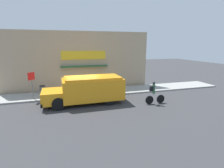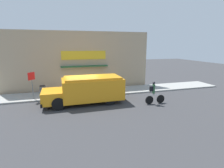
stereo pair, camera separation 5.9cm
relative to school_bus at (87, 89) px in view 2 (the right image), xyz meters
name	(u,v)px [view 2 (the right image)]	position (x,y,z in m)	size (l,w,h in m)	color
ground_plane	(83,98)	(-0.16, 1.31, -1.07)	(70.00, 70.00, 0.00)	#38383A
sidewalk	(82,93)	(-0.16, 2.62, -1.01)	(28.00, 2.63, 0.12)	#999993
storefront	(79,61)	(-0.15, 4.35, 1.75)	(14.37, 0.75, 5.65)	tan
school_bus	(87,89)	(0.00, 0.00, 0.00)	(5.97, 2.74, 2.02)	orange
cyclist	(154,93)	(4.75, -1.64, -0.25)	(1.59, 0.20, 1.71)	black
stop_sign_post	(32,81)	(-4.09, 1.81, 0.53)	(0.45, 0.45, 2.21)	slate
trash_bin	(43,90)	(-3.49, 3.15, -0.57)	(0.51, 0.51, 0.75)	slate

